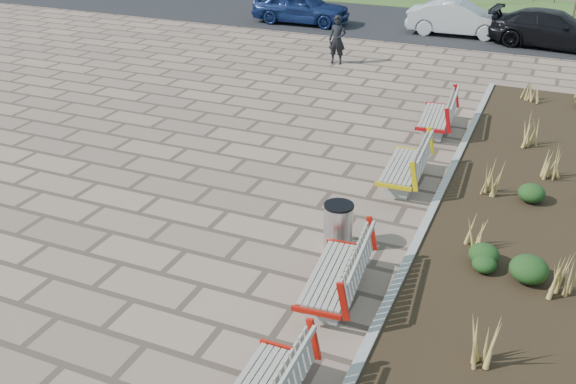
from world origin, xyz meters
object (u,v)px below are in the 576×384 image
at_px(car_silver, 459,18).
at_px(litter_bin, 338,227).
at_px(car_black, 553,29).
at_px(car_blue, 301,6).
at_px(bench_b, 334,272).
at_px(bench_d, 436,114).
at_px(bench_c, 403,164).
at_px(pedestrian, 337,40).

bearing_deg(car_silver, litter_bin, -178.42).
relative_size(car_silver, car_black, 0.87).
xyz_separation_m(car_blue, car_black, (10.58, -0.04, -0.04)).
distance_m(car_blue, car_black, 10.58).
bearing_deg(bench_b, car_silver, 89.17).
relative_size(bench_d, litter_bin, 2.38).
distance_m(bench_b, bench_c, 4.58).
bearing_deg(pedestrian, car_silver, 59.14).
bearing_deg(car_silver, bench_b, -177.33).
relative_size(bench_c, litter_bin, 2.38).
distance_m(bench_b, pedestrian, 14.05).
distance_m(bench_b, car_black, 18.87).
distance_m(litter_bin, car_blue, 18.94).
bearing_deg(car_silver, pedestrian, 150.28).
relative_size(litter_bin, car_black, 0.18).
xyz_separation_m(bench_d, pedestrian, (-4.61, 5.22, 0.35)).
xyz_separation_m(pedestrian, car_silver, (3.23, 6.00, -0.14)).
height_order(bench_b, car_black, car_black).
bearing_deg(litter_bin, car_black, 80.84).
bearing_deg(car_silver, bench_d, -174.41).
bearing_deg(pedestrian, bench_d, -51.08).
bearing_deg(bench_b, car_blue, 108.80).
height_order(bench_d, litter_bin, bench_d).
bearing_deg(car_silver, car_black, -99.80).
height_order(pedestrian, car_silver, pedestrian).
relative_size(pedestrian, car_silver, 0.41).
distance_m(bench_c, bench_d, 3.47).
distance_m(bench_d, pedestrian, 6.97).
height_order(pedestrian, car_blue, pedestrian).
bearing_deg(bench_d, litter_bin, -98.35).
xyz_separation_m(bench_c, car_silver, (-1.38, 14.69, 0.21)).
height_order(bench_b, pedestrian, pedestrian).
bearing_deg(bench_b, car_black, 77.98).
xyz_separation_m(bench_c, litter_bin, (-0.45, -3.08, -0.06)).
bearing_deg(bench_b, bench_c, 85.07).
distance_m(litter_bin, car_silver, 17.79).
bearing_deg(bench_b, bench_d, 85.07).
bearing_deg(bench_d, pedestrian, 127.03).
bearing_deg(car_black, litter_bin, 176.54).
bearing_deg(litter_bin, bench_d, 86.10).
bearing_deg(car_black, pedestrian, 133.85).
bearing_deg(bench_d, car_black, 73.23).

